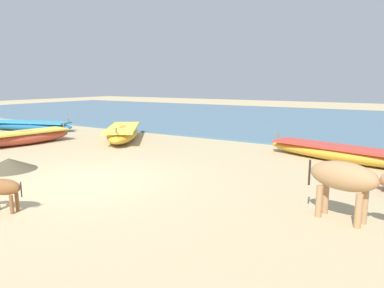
{
  "coord_description": "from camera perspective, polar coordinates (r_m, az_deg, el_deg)",
  "views": [
    {
      "loc": [
        6.48,
        -5.52,
        2.37
      ],
      "look_at": [
        1.18,
        2.94,
        0.6
      ],
      "focal_mm": 32.33,
      "sensor_mm": 36.0,
      "label": 1
    }
  ],
  "objects": [
    {
      "name": "fishing_boat_3",
      "position": [
        14.97,
        -25.73,
        1.04
      ],
      "size": [
        1.46,
        3.68,
        0.72
      ],
      "rotation": [
        0.0,
        0.0,
        1.46
      ],
      "color": "#B74733",
      "rests_on": "ground"
    },
    {
      "name": "fishing_boat_4",
      "position": [
        14.73,
        -11.34,
        1.82
      ],
      "size": [
        3.48,
        4.11,
        0.77
      ],
      "rotation": [
        0.0,
        0.0,
        5.35
      ],
      "color": "gold",
      "rests_on": "ground"
    },
    {
      "name": "calf_near_brown",
      "position": [
        7.33,
        -28.93,
        -6.39
      ],
      "size": [
        0.94,
        0.55,
        0.63
      ],
      "rotation": [
        0.0,
        0.0,
        3.54
      ],
      "color": "brown",
      "rests_on": "ground"
    },
    {
      "name": "sea_water",
      "position": [
        23.79,
        16.16,
        4.04
      ],
      "size": [
        60.0,
        20.0,
        0.08
      ],
      "primitive_type": "cube",
      "color": "slate",
      "rests_on": "ground"
    },
    {
      "name": "fishing_boat_5",
      "position": [
        19.13,
        -25.21,
        2.76
      ],
      "size": [
        4.8,
        2.43,
        0.67
      ],
      "rotation": [
        0.0,
        0.0,
        0.33
      ],
      "color": "#1E669E",
      "rests_on": "ground"
    },
    {
      "name": "fishing_boat_1",
      "position": [
        11.47,
        23.56,
        -1.41
      ],
      "size": [
        5.04,
        2.11,
        0.66
      ],
      "rotation": [
        0.0,
        0.0,
        2.9
      ],
      "color": "gold",
      "rests_on": "ground"
    },
    {
      "name": "ground",
      "position": [
        8.83,
        -16.94,
        -5.95
      ],
      "size": [
        80.0,
        80.0,
        0.0
      ],
      "primitive_type": "plane",
      "color": "tan"
    },
    {
      "name": "cow_adult_tan",
      "position": [
        6.47,
        24.13,
        -5.3
      ],
      "size": [
        1.6,
        0.73,
        1.05
      ],
      "rotation": [
        0.0,
        0.0,
        6.04
      ],
      "color": "tan",
      "rests_on": "ground"
    },
    {
      "name": "debris_pile_0",
      "position": [
        10.77,
        -27.94,
        -2.96
      ],
      "size": [
        1.71,
        1.71,
        0.33
      ],
      "primitive_type": "cone",
      "rotation": [
        0.0,
        0.0,
        1.78
      ],
      "color": "brown",
      "rests_on": "ground"
    }
  ]
}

